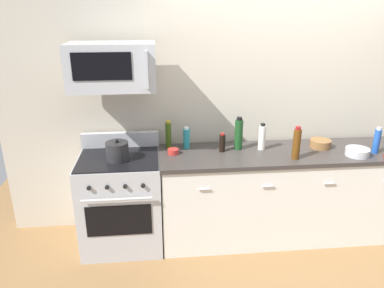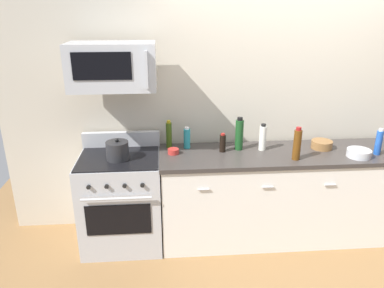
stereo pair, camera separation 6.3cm
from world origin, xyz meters
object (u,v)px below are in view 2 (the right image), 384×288
at_px(microwave, 113,66).
at_px(bottle_dish_soap, 187,138).
at_px(bowl_red_small, 173,151).
at_px(bottle_wine_amber, 297,144).
at_px(bottle_soy_sauce_dark, 223,143).
at_px(range_oven, 122,200).
at_px(bowl_steel_prep, 359,153).
at_px(bowl_wooden_salad, 322,144).
at_px(stockpot, 117,151).
at_px(bottle_wine_green, 239,134).
at_px(bottle_vinegar_white, 263,138).
at_px(bottle_soda_blue, 379,142).
at_px(bottle_olive_oil, 169,135).

height_order(microwave, bottle_dish_soap, microwave).
height_order(bottle_dish_soap, bowl_red_small, bottle_dish_soap).
bearing_deg(bottle_wine_amber, bottle_soy_sauce_dark, 159.23).
distance_m(range_oven, bowl_red_small, 0.70).
relative_size(bottle_wine_amber, bowl_steel_prep, 1.41).
bearing_deg(bowl_steel_prep, bowl_wooden_salad, 136.68).
relative_size(range_oven, stockpot, 5.23).
height_order(bottle_wine_green, bottle_soy_sauce_dark, bottle_wine_green).
bearing_deg(range_oven, stockpot, -90.00).
distance_m(range_oven, bottle_vinegar_white, 1.49).
xyz_separation_m(bottle_soy_sauce_dark, bowl_wooden_salad, (0.99, 0.01, -0.05)).
distance_m(microwave, bottle_soy_sauce_dark, 1.23).
height_order(bottle_wine_green, bowl_red_small, bottle_wine_green).
height_order(bottle_wine_amber, bottle_wine_green, bottle_wine_green).
height_order(bottle_soda_blue, bowl_red_small, bottle_soda_blue).
xyz_separation_m(bottle_soda_blue, bowl_steel_prep, (-0.20, -0.05, -0.08)).
relative_size(bottle_wine_amber, bottle_wine_green, 0.95).
height_order(bottle_wine_amber, bottle_olive_oil, bottle_wine_amber).
relative_size(microwave, bottle_soy_sauce_dark, 4.05).
xyz_separation_m(bottle_vinegar_white, bowl_steel_prep, (0.85, -0.25, -0.09)).
distance_m(range_oven, bottle_soy_sauce_dark, 1.12).
height_order(microwave, bowl_wooden_salad, microwave).
height_order(microwave, bottle_vinegar_white, microwave).
xyz_separation_m(bottle_soy_sauce_dark, stockpot, (-0.98, -0.12, 0.00)).
relative_size(bottle_olive_oil, bowl_steel_prep, 1.27).
bearing_deg(bowl_steel_prep, bottle_wine_amber, -178.84).
relative_size(range_oven, microwave, 1.44).
xyz_separation_m(bottle_wine_amber, bottle_soda_blue, (0.81, 0.06, -0.03)).
height_order(microwave, bottle_wine_amber, microwave).
height_order(bowl_wooden_salad, bowl_steel_prep, bowl_wooden_salad).
xyz_separation_m(bottle_soda_blue, bottle_soy_sauce_dark, (-1.45, 0.18, -0.03)).
height_order(bottle_dish_soap, stockpot, bottle_dish_soap).
bearing_deg(bowl_wooden_salad, stockpot, -176.24).
relative_size(range_oven, bottle_olive_oil, 3.85).
bearing_deg(bowl_wooden_salad, bottle_dish_soap, 175.11).
bearing_deg(bottle_olive_oil, bottle_vinegar_white, -8.78).
xyz_separation_m(bottle_wine_green, bottle_vinegar_white, (0.22, -0.03, -0.03)).
distance_m(bottle_vinegar_white, stockpot, 1.38).
distance_m(bottle_wine_amber, bottle_wine_green, 0.55).
distance_m(bowl_red_small, bowl_wooden_salad, 1.46).
bearing_deg(microwave, bowl_steel_prep, -5.35).
bearing_deg(bottle_olive_oil, bottle_wine_amber, -19.10).
bearing_deg(range_oven, bowl_wooden_salad, 2.22).
bearing_deg(stockpot, bottle_soda_blue, -1.48).
height_order(bottle_wine_amber, bottle_soda_blue, bottle_wine_amber).
height_order(bottle_wine_green, bottle_vinegar_white, bottle_wine_green).
bearing_deg(range_oven, bottle_olive_oil, 25.09).
xyz_separation_m(bottle_dish_soap, bottle_vinegar_white, (0.73, -0.11, 0.02)).
distance_m(bottle_soy_sauce_dark, bowl_wooden_salad, 0.99).
height_order(bottle_soy_sauce_dark, bowl_wooden_salad, bottle_soy_sauce_dark).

